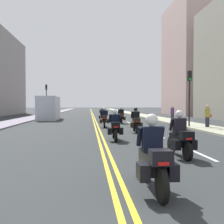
% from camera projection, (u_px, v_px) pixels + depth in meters
% --- Properties ---
extents(ground_plane, '(264.00, 264.00, 0.00)m').
position_uv_depth(ground_plane, '(92.00, 115.00, 49.26)').
color(ground_plane, '#2B2F30').
extents(sidewalk_left, '(2.66, 144.00, 0.12)m').
position_uv_depth(sidewalk_left, '(47.00, 114.00, 48.57)').
color(sidewalk_left, gray).
rests_on(sidewalk_left, ground).
extents(sidewalk_right, '(2.66, 144.00, 0.12)m').
position_uv_depth(sidewalk_right, '(137.00, 114.00, 49.96)').
color(sidewalk_right, '#A4A788').
rests_on(sidewalk_right, ground).
extents(centreline_yellow_inner, '(0.12, 132.00, 0.01)m').
position_uv_depth(centreline_yellow_inner, '(92.00, 115.00, 49.25)').
color(centreline_yellow_inner, yellow).
rests_on(centreline_yellow_inner, ground).
extents(centreline_yellow_outer, '(0.12, 132.00, 0.01)m').
position_uv_depth(centreline_yellow_outer, '(93.00, 115.00, 49.27)').
color(centreline_yellow_outer, yellow).
rests_on(centreline_yellow_outer, ground).
extents(lane_dashes_white, '(0.14, 56.40, 0.01)m').
position_uv_depth(lane_dashes_white, '(125.00, 121.00, 30.63)').
color(lane_dashes_white, silver).
rests_on(lane_dashes_white, ground).
extents(building_right_2, '(8.14, 14.32, 20.19)m').
position_uv_depth(building_right_2, '(194.00, 59.00, 48.97)').
color(building_right_2, '#C1A19B').
rests_on(building_right_2, ground).
extents(motorcycle_0, '(0.76, 2.25, 1.62)m').
position_uv_depth(motorcycle_0, '(153.00, 160.00, 5.58)').
color(motorcycle_0, black).
rests_on(motorcycle_0, ground).
extents(motorcycle_1, '(0.78, 2.07, 1.61)m').
position_uv_depth(motorcycle_1, '(180.00, 138.00, 9.25)').
color(motorcycle_1, black).
rests_on(motorcycle_1, ground).
extents(motorcycle_2, '(0.77, 2.27, 1.59)m').
position_uv_depth(motorcycle_2, '(115.00, 128.00, 13.68)').
color(motorcycle_2, black).
rests_on(motorcycle_2, ground).
extents(motorcycle_3, '(0.78, 2.15, 1.64)m').
position_uv_depth(motorcycle_3, '(136.00, 122.00, 17.58)').
color(motorcycle_3, black).
rests_on(motorcycle_3, ground).
extents(motorcycle_4, '(0.78, 2.24, 1.62)m').
position_uv_depth(motorcycle_4, '(104.00, 119.00, 21.59)').
color(motorcycle_4, black).
rests_on(motorcycle_4, ground).
extents(motorcycle_5, '(0.78, 2.10, 1.64)m').
position_uv_depth(motorcycle_5, '(121.00, 117.00, 25.92)').
color(motorcycle_5, black).
rests_on(motorcycle_5, ground).
extents(motorcycle_6, '(0.78, 2.17, 1.57)m').
position_uv_depth(motorcycle_6, '(102.00, 115.00, 29.23)').
color(motorcycle_6, black).
rests_on(motorcycle_6, ground).
extents(traffic_cone_0, '(0.37, 0.37, 0.68)m').
position_uv_depth(traffic_cone_0, '(185.00, 125.00, 19.32)').
color(traffic_cone_0, black).
rests_on(traffic_cone_0, ground).
extents(traffic_cone_1, '(0.34, 0.34, 0.69)m').
position_uv_depth(traffic_cone_1, '(174.00, 124.00, 20.55)').
color(traffic_cone_1, black).
rests_on(traffic_cone_1, ground).
extents(traffic_light_near, '(0.28, 0.38, 4.48)m').
position_uv_depth(traffic_light_near, '(189.00, 88.00, 21.22)').
color(traffic_light_near, black).
rests_on(traffic_light_near, ground).
extents(traffic_light_far, '(0.28, 0.38, 4.96)m').
position_uv_depth(traffic_light_far, '(46.00, 95.00, 42.04)').
color(traffic_light_far, black).
rests_on(traffic_light_far, ground).
extents(pedestrian_0, '(0.49, 0.38, 1.78)m').
position_uv_depth(pedestrian_0, '(208.00, 116.00, 20.47)').
color(pedestrian_0, '#282638').
rests_on(pedestrian_0, ground).
extents(pedestrian_1, '(0.35, 0.50, 1.69)m').
position_uv_depth(pedestrian_1, '(172.00, 113.00, 30.66)').
color(pedestrian_1, '#232531').
rests_on(pedestrian_1, ground).
extents(parked_truck, '(2.20, 6.50, 2.80)m').
position_uv_depth(parked_truck, '(49.00, 109.00, 32.92)').
color(parked_truck, beige).
rests_on(parked_truck, ground).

